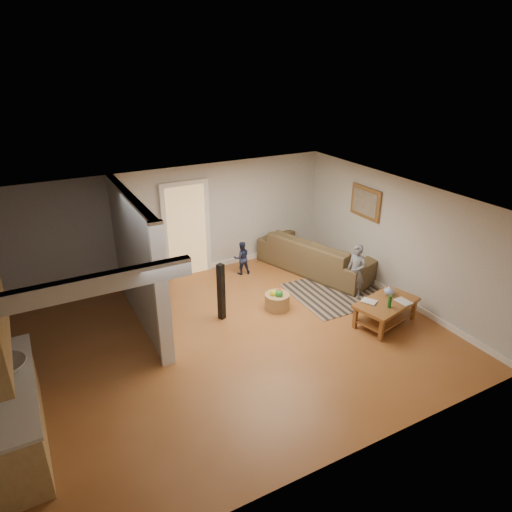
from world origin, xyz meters
The scene contains 11 objects.
ground centered at (0.00, 0.00, 0.00)m, with size 7.50×7.50×0.00m, color brown.
room_shell centered at (-1.07, 0.43, 1.46)m, with size 7.54×6.02×2.52m.
area_rug centered at (3.00, 0.57, 0.01)m, with size 2.34×1.71×0.01m, color black.
sofa centered at (3.00, 1.69, 0.00)m, with size 2.81×1.10×0.82m, color #433721.
coffee_table centered at (2.81, -0.83, 0.37)m, with size 1.35×0.97×0.72m.
tv_console centered at (-0.94, 1.88, 0.69)m, with size 0.52×1.23×1.04m.
speaker_left centered at (0.17, 0.78, 0.57)m, with size 0.11×0.11×1.15m, color black.
speaker_right centered at (-1.00, 2.70, 0.46)m, with size 0.09×0.09×0.93m, color black.
toy_basket centered at (1.29, 0.59, 0.18)m, with size 0.49×0.49×0.44m.
child centered at (3.00, 0.29, 0.00)m, with size 0.42×0.27×1.15m, color slate.
toddler centered at (1.38, 2.36, 0.00)m, with size 0.38×0.30×0.79m, color #1E2440.
Camera 1 is at (-2.82, -6.22, 4.70)m, focal length 32.00 mm.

